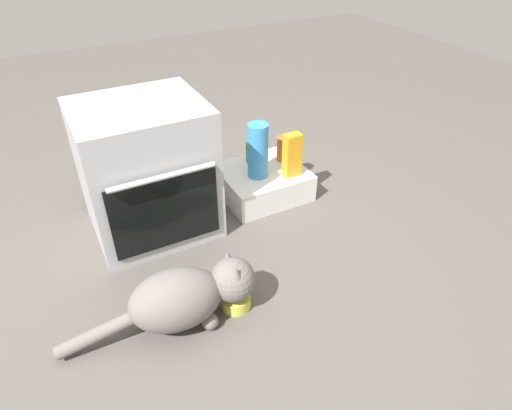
{
  "coord_description": "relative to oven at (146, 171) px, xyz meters",
  "views": [
    {
      "loc": [
        -0.38,
        -1.35,
        1.42
      ],
      "look_at": [
        0.38,
        0.1,
        0.25
      ],
      "focal_mm": 30.98,
      "sensor_mm": 36.0,
      "label": 1
    }
  ],
  "objects": [
    {
      "name": "ground",
      "position": [
        0.0,
        -0.49,
        -0.33
      ],
      "size": [
        8.0,
        8.0,
        0.0
      ],
      "primitive_type": "plane",
      "color": "#56514C"
    },
    {
      "name": "soda_can",
      "position": [
        0.63,
        0.12,
        -0.12
      ],
      "size": [
        0.07,
        0.07,
        0.12
      ],
      "primitive_type": "cylinder",
      "color": "green",
      "rests_on": "pantry_cabinet"
    },
    {
      "name": "oven",
      "position": [
        0.0,
        0.0,
        0.0
      ],
      "size": [
        0.58,
        0.55,
        0.66
      ],
      "color": "#B7BABF",
      "rests_on": "ground"
    },
    {
      "name": "sauce_jar",
      "position": [
        0.8,
        0.06,
        -0.11
      ],
      "size": [
        0.08,
        0.08,
        0.14
      ],
      "primitive_type": "cylinder",
      "color": "#D16023",
      "rests_on": "pantry_cabinet"
    },
    {
      "name": "pantry_cabinet",
      "position": [
        0.64,
        0.01,
        -0.25
      ],
      "size": [
        0.46,
        0.41,
        0.16
      ],
      "primitive_type": "cube",
      "color": "white",
      "rests_on": "ground"
    },
    {
      "name": "food_bowl",
      "position": [
        0.14,
        -0.68,
        -0.3
      ],
      "size": [
        0.13,
        0.13,
        0.08
      ],
      "color": "#D1D14C",
      "rests_on": "ground"
    },
    {
      "name": "water_bottle",
      "position": [
        0.59,
        -0.03,
        -0.03
      ],
      "size": [
        0.11,
        0.11,
        0.3
      ],
      "primitive_type": "cylinder",
      "color": "#388CD1",
      "rests_on": "pantry_cabinet"
    },
    {
      "name": "juice_carton",
      "position": [
        0.75,
        -0.11,
        -0.06
      ],
      "size": [
        0.09,
        0.06,
        0.24
      ],
      "primitive_type": "cube",
      "color": "orange",
      "rests_on": "pantry_cabinet"
    },
    {
      "name": "cat",
      "position": [
        -0.06,
        -0.67,
        -0.19
      ],
      "size": [
        0.79,
        0.28,
        0.27
      ],
      "rotation": [
        0.0,
        0.0,
        -0.1
      ],
      "color": "slate",
      "rests_on": "ground"
    }
  ]
}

